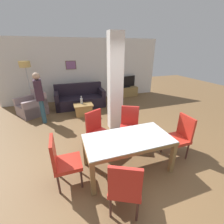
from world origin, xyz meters
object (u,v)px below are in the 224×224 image
(tv_stand, at_px, (126,92))
(dining_chair_head_right, at_px, (180,135))
(armchair, at_px, (33,107))
(standing_person, at_px, (40,95))
(dining_chair_near_left, at_px, (125,186))
(dining_chair_far_right, at_px, (129,124))
(coffee_table, at_px, (84,110))
(dining_table, at_px, (128,144))
(dining_chair_head_left, at_px, (63,160))
(tv_screen, at_px, (126,82))
(sofa, at_px, (80,99))
(bottle, at_px, (81,101))
(dining_chair_far_left, at_px, (97,130))
(floor_lamp, at_px, (26,69))

(tv_stand, bearing_deg, dining_chair_head_right, -98.91)
(armchair, height_order, standing_person, standing_person)
(dining_chair_near_left, distance_m, standing_person, 3.91)
(dining_chair_near_left, xyz_separation_m, dining_chair_far_right, (0.83, 1.64, 0.00))
(dining_chair_far_right, bearing_deg, coffee_table, -41.39)
(dining_table, height_order, dining_chair_head_left, dining_chair_head_left)
(dining_chair_far_right, height_order, tv_screen, tv_screen)
(sofa, distance_m, bottle, 0.93)
(sofa, xyz_separation_m, bottle, (-0.06, -0.90, 0.23))
(dining_chair_far_left, distance_m, coffee_table, 2.14)
(tv_screen, bearing_deg, dining_chair_head_left, 44.35)
(dining_chair_far_left, relative_size, bottle, 3.40)
(dining_chair_head_right, xyz_separation_m, tv_screen, (0.72, 4.59, 0.20))
(dining_chair_head_left, distance_m, floor_lamp, 4.52)
(dining_chair_head_right, distance_m, dining_chair_far_right, 1.17)
(dining_chair_far_right, xyz_separation_m, sofa, (-0.82, 3.12, -0.23))
(dining_chair_head_right, height_order, tv_screen, tv_screen)
(dining_chair_far_left, height_order, tv_screen, tv_screen)
(tv_stand, height_order, floor_lamp, floor_lamp)
(standing_person, bearing_deg, sofa, 124.59)
(dining_chair_near_left, xyz_separation_m, tv_screen, (2.39, 5.41, 0.20))
(dining_table, relative_size, sofa, 0.85)
(dining_table, relative_size, bottle, 5.86)
(dining_chair_far_right, distance_m, tv_screen, 4.09)
(dining_table, relative_size, dining_chair_head_right, 1.72)
(dining_chair_far_right, bearing_deg, dining_chair_far_left, 26.98)
(dining_chair_head_right, bearing_deg, floor_lamp, 39.54)
(dining_chair_near_left, height_order, dining_chair_far_left, same)
(dining_table, relative_size, dining_chair_far_left, 1.72)
(coffee_table, bearing_deg, dining_chair_far_left, -89.68)
(bottle, bearing_deg, sofa, 86.51)
(sofa, distance_m, armchair, 1.80)
(dining_chair_far_left, xyz_separation_m, sofa, (0.00, 3.12, -0.23))
(dining_table, bearing_deg, dining_chair_far_left, 116.96)
(coffee_table, distance_m, tv_stand, 2.92)
(dining_table, distance_m, tv_stand, 5.01)
(dining_chair_head_right, height_order, standing_person, standing_person)
(bottle, bearing_deg, dining_chair_far_left, -88.69)
(dining_chair_head_left, height_order, floor_lamp, floor_lamp)
(sofa, height_order, coffee_table, sofa)
(dining_chair_near_left, bearing_deg, coffee_table, 116.87)
(dining_chair_far_left, relative_size, tv_screen, 0.97)
(dining_chair_near_left, distance_m, dining_chair_far_right, 1.84)
(dining_table, xyz_separation_m, sofa, (-0.41, 3.93, -0.27))
(tv_stand, bearing_deg, standing_person, -154.69)
(floor_lamp, bearing_deg, sofa, -10.21)
(armchair, relative_size, bottle, 4.05)
(dining_chair_far_right, relative_size, sofa, 0.49)
(dining_chair_near_left, xyz_separation_m, armchair, (-1.77, 4.45, -0.24))
(tv_stand, relative_size, tv_screen, 1.17)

